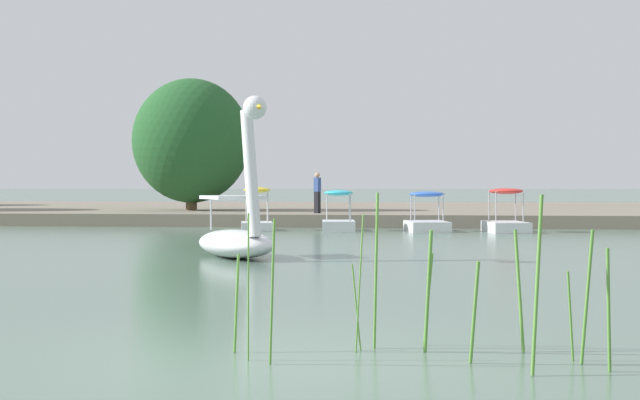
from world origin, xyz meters
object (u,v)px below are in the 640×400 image
(tree_willow_overhanging, at_px, (191,141))
(pedal_boat_yellow, at_px, (257,218))
(swan_boat, at_px, (237,231))
(person_on_path, at_px, (317,192))
(pedal_boat_blue, at_px, (427,220))
(pedal_boat_cyan, at_px, (338,218))
(pedal_boat_red, at_px, (506,219))

(tree_willow_overhanging, bearing_deg, pedal_boat_yellow, -59.98)
(swan_boat, xyz_separation_m, pedal_boat_yellow, (-1.88, 12.30, -0.16))
(person_on_path, bearing_deg, pedal_boat_blue, -43.10)
(tree_willow_overhanging, bearing_deg, swan_boat, -72.49)
(pedal_boat_cyan, height_order, tree_willow_overhanging, tree_willow_overhanging)
(swan_boat, distance_m, person_on_path, 16.37)
(pedal_boat_yellow, bearing_deg, pedal_boat_red, -1.40)
(pedal_boat_cyan, bearing_deg, tree_willow_overhanging, 133.96)
(pedal_boat_blue, relative_size, pedal_boat_cyan, 1.12)
(swan_boat, height_order, pedal_boat_red, swan_boat)
(swan_boat, bearing_deg, pedal_boat_cyan, 85.05)
(swan_boat, xyz_separation_m, pedal_boat_blue, (4.20, 12.26, -0.20))
(pedal_boat_cyan, distance_m, pedal_boat_yellow, 2.94)
(swan_boat, relative_size, pedal_boat_yellow, 1.79)
(pedal_boat_blue, height_order, tree_willow_overhanging, tree_willow_overhanging)
(tree_willow_overhanging, xyz_separation_m, person_on_path, (6.11, -3.59, -2.24))
(pedal_boat_cyan, xyz_separation_m, pedal_boat_yellow, (-2.94, -0.01, -0.02))
(pedal_boat_blue, relative_size, tree_willow_overhanging, 0.41)
(pedal_boat_red, height_order, tree_willow_overhanging, tree_willow_overhanging)
(pedal_boat_cyan, bearing_deg, person_on_path, 107.18)
(pedal_boat_yellow, bearing_deg, tree_willow_overhanging, 120.02)
(pedal_boat_yellow, bearing_deg, swan_boat, -81.33)
(pedal_boat_yellow, bearing_deg, person_on_path, 67.32)
(pedal_boat_yellow, distance_m, person_on_path, 4.49)
(pedal_boat_red, height_order, pedal_boat_cyan, pedal_boat_red)
(pedal_boat_red, distance_m, person_on_path, 8.32)
(person_on_path, bearing_deg, tree_willow_overhanging, 149.55)
(pedal_boat_red, height_order, person_on_path, person_on_path)
(tree_willow_overhanging, relative_size, person_on_path, 3.60)
(swan_boat, distance_m, pedal_boat_blue, 12.96)
(pedal_boat_blue, bearing_deg, swan_boat, -108.89)
(tree_willow_overhanging, bearing_deg, pedal_boat_blue, -36.24)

